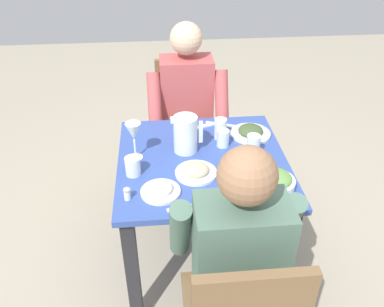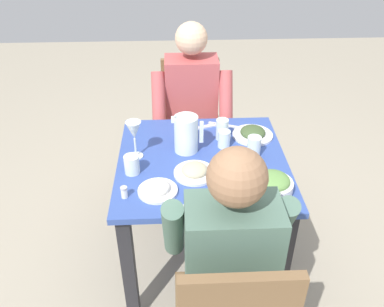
{
  "view_description": "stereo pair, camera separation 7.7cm",
  "coord_description": "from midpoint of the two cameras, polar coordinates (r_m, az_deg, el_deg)",
  "views": [
    {
      "loc": [
        -0.2,
        -1.63,
        1.83
      ],
      "look_at": [
        -0.05,
        0.02,
        0.73
      ],
      "focal_mm": 37.73,
      "sensor_mm": 36.0,
      "label": 1
    },
    {
      "loc": [
        -0.13,
        -1.63,
        1.83
      ],
      "look_at": [
        -0.05,
        0.02,
        0.73
      ],
      "focal_mm": 37.73,
      "sensor_mm": 36.0,
      "label": 2
    }
  ],
  "objects": [
    {
      "name": "plate_beans",
      "position": [
        1.87,
        -0.6,
        -2.49
      ],
      "size": [
        0.2,
        0.2,
        0.05
      ],
      "color": "white",
      "rests_on": "dining_table"
    },
    {
      "name": "ground_plane",
      "position": [
        2.45,
        0.31,
        -14.46
      ],
      "size": [
        8.0,
        8.0,
        0.0
      ],
      "primitive_type": "plane",
      "color": "#9E937F"
    },
    {
      "name": "diner_near",
      "position": [
        1.59,
        4.47,
        -13.83
      ],
      "size": [
        0.48,
        0.53,
        1.19
      ],
      "color": "#4C6B5B",
      "rests_on": "ground_plane"
    },
    {
      "name": "salt_shaker",
      "position": [
        1.75,
        -10.41,
        -5.67
      ],
      "size": [
        0.03,
        0.03,
        0.05
      ],
      "color": "white",
      "rests_on": "dining_table"
    },
    {
      "name": "plate_yoghurt",
      "position": [
        1.77,
        -5.73,
        -5.13
      ],
      "size": [
        0.18,
        0.18,
        0.06
      ],
      "color": "white",
      "rests_on": "dining_table"
    },
    {
      "name": "fork_far",
      "position": [
        2.24,
        -0.03,
        3.73
      ],
      "size": [
        0.17,
        0.08,
        0.01
      ],
      "primitive_type": "cube",
      "rotation": [
        0.0,
        0.0,
        0.3
      ],
      "color": "silver",
      "rests_on": "dining_table"
    },
    {
      "name": "plate_dolmas",
      "position": [
        2.19,
        7.28,
        3.05
      ],
      "size": [
        0.22,
        0.22,
        0.05
      ],
      "color": "white",
      "rests_on": "dining_table"
    },
    {
      "name": "diner_far",
      "position": [
        2.5,
        -1.47,
        5.69
      ],
      "size": [
        0.48,
        0.53,
        1.19
      ],
      "color": "#B24C4C",
      "rests_on": "ground_plane"
    },
    {
      "name": "chair_far",
      "position": [
        2.75,
        -1.73,
        4.98
      ],
      "size": [
        0.4,
        0.4,
        0.89
      ],
      "color": "brown",
      "rests_on": "ground_plane"
    },
    {
      "name": "salad_bowl",
      "position": [
        1.8,
        10.4,
        -3.97
      ],
      "size": [
        0.18,
        0.18,
        0.09
      ],
      "color": "white",
      "rests_on": "dining_table"
    },
    {
      "name": "water_glass_far_right",
      "position": [
        2.13,
        3.0,
        3.52
      ],
      "size": [
        0.07,
        0.07,
        0.11
      ],
      "primitive_type": "cylinder",
      "color": "silver",
      "rests_on": "dining_table"
    },
    {
      "name": "water_pitcher",
      "position": [
        2.0,
        -2.01,
        2.76
      ],
      "size": [
        0.16,
        0.12,
        0.19
      ],
      "color": "silver",
      "rests_on": "dining_table"
    },
    {
      "name": "water_glass_by_pitcher",
      "position": [
        1.69,
        6.95,
        -5.95
      ],
      "size": [
        0.06,
        0.06,
        0.11
      ],
      "primitive_type": "cylinder",
      "color": "silver",
      "rests_on": "dining_table"
    },
    {
      "name": "dining_table",
      "position": [
        2.06,
        0.35,
        -3.73
      ],
      "size": [
        0.83,
        0.83,
        0.7
      ],
      "color": "#334C99",
      "rests_on": "ground_plane"
    },
    {
      "name": "water_glass_near_right",
      "position": [
        1.88,
        -9.52,
        -1.79
      ],
      "size": [
        0.07,
        0.07,
        0.09
      ],
      "primitive_type": "cylinder",
      "color": "silver",
      "rests_on": "dining_table"
    },
    {
      "name": "water_glass_center",
      "position": [
        2.07,
        3.34,
        2.16
      ],
      "size": [
        0.06,
        0.06,
        0.09
      ],
      "primitive_type": "cylinder",
      "color": "silver",
      "rests_on": "dining_table"
    },
    {
      "name": "knife_far",
      "position": [
        1.7,
        -1.84,
        -7.52
      ],
      "size": [
        0.18,
        0.06,
        0.01
      ],
      "primitive_type": "cube",
      "rotation": [
        0.0,
        0.0,
        0.2
      ],
      "color": "silver",
      "rests_on": "dining_table"
    },
    {
      "name": "knife_near",
      "position": [
        2.27,
        3.28,
        4.1
      ],
      "size": [
        0.18,
        0.09,
        0.01
      ],
      "primitive_type": "cube",
      "rotation": [
        0.0,
        0.0,
        -0.38
      ],
      "color": "silver",
      "rests_on": "dining_table"
    },
    {
      "name": "fork_near",
      "position": [
        1.75,
        3.49,
        -6.24
      ],
      "size": [
        0.17,
        0.08,
        0.01
      ],
      "primitive_type": "cube",
      "rotation": [
        0.0,
        0.0,
        -0.32
      ],
      "color": "silver",
      "rests_on": "dining_table"
    },
    {
      "name": "water_glass_near_left",
      "position": [
        2.01,
        7.58,
        1.18
      ],
      "size": [
        0.07,
        0.07,
        0.11
      ],
      "primitive_type": "cylinder",
      "color": "silver",
      "rests_on": "dining_table"
    },
    {
      "name": "wine_glass",
      "position": [
        1.94,
        -9.37,
        2.81
      ],
      "size": [
        0.08,
        0.08,
        0.2
      ],
      "color": "silver",
      "rests_on": "dining_table"
    }
  ]
}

